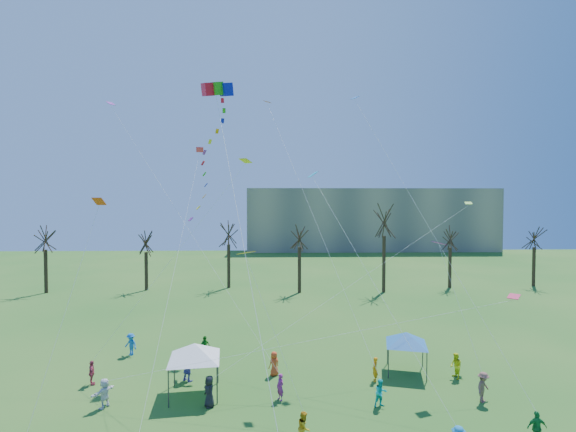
{
  "coord_description": "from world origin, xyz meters",
  "views": [
    {
      "loc": [
        -0.95,
        -17.35,
        11.78
      ],
      "look_at": [
        -0.36,
        5.0,
        11.0
      ],
      "focal_mm": 25.0,
      "sensor_mm": 36.0,
      "label": 1
    }
  ],
  "objects_px": {
    "big_box_kite": "(213,161)",
    "canopy_tent_white": "(195,351)",
    "canopy_tent_blue": "(406,338)",
    "distant_building": "(369,219)"
  },
  "relations": [
    {
      "from": "big_box_kite",
      "to": "canopy_tent_white",
      "type": "xyz_separation_m",
      "value": [
        -1.01,
        -1.31,
        -11.7
      ]
    },
    {
      "from": "big_box_kite",
      "to": "canopy_tent_blue",
      "type": "relative_size",
      "value": 5.63
    },
    {
      "from": "big_box_kite",
      "to": "canopy_tent_blue",
      "type": "distance_m",
      "value": 17.71
    },
    {
      "from": "distant_building",
      "to": "big_box_kite",
      "type": "bearing_deg",
      "value": -110.11
    },
    {
      "from": "distant_building",
      "to": "canopy_tent_white",
      "type": "height_order",
      "value": "distant_building"
    },
    {
      "from": "distant_building",
      "to": "canopy_tent_white",
      "type": "relative_size",
      "value": 14.3
    },
    {
      "from": "canopy_tent_white",
      "to": "canopy_tent_blue",
      "type": "relative_size",
      "value": 1.15
    },
    {
      "from": "canopy_tent_white",
      "to": "canopy_tent_blue",
      "type": "distance_m",
      "value": 14.23
    },
    {
      "from": "distant_building",
      "to": "canopy_tent_blue",
      "type": "height_order",
      "value": "distant_building"
    },
    {
      "from": "big_box_kite",
      "to": "canopy_tent_white",
      "type": "bearing_deg",
      "value": -127.86
    }
  ]
}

